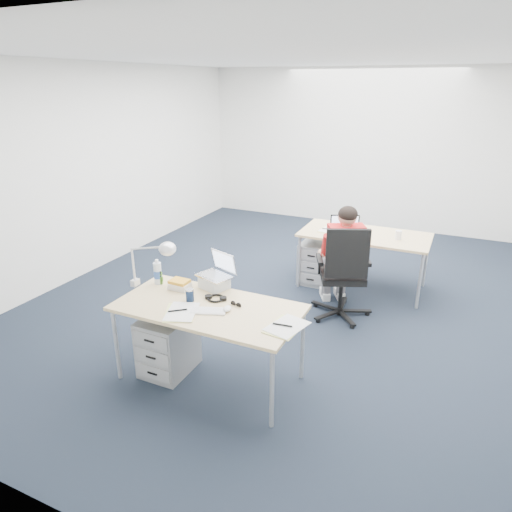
% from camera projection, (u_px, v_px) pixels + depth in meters
% --- Properties ---
extents(floor, '(7.00, 7.00, 0.00)m').
position_uv_depth(floor, '(298.00, 298.00, 5.72)').
color(floor, black).
rests_on(floor, ground).
extents(room, '(6.02, 7.02, 2.80)m').
position_uv_depth(room, '(303.00, 160.00, 5.10)').
color(room, white).
rests_on(room, ground).
extents(desk_near, '(1.60, 0.80, 0.73)m').
position_uv_depth(desk_near, '(208.00, 311.00, 3.93)').
color(desk_near, tan).
rests_on(desk_near, ground).
extents(desk_far, '(1.60, 0.80, 0.73)m').
position_uv_depth(desk_far, '(365.00, 237.00, 5.80)').
color(desk_far, tan).
rests_on(desk_far, ground).
extents(office_chair, '(0.92, 0.92, 1.11)m').
position_uv_depth(office_chair, '(341.00, 291.00, 5.16)').
color(office_chair, black).
rests_on(office_chair, ground).
extents(seated_person, '(0.62, 0.76, 1.29)m').
position_uv_depth(seated_person, '(341.00, 258.00, 5.21)').
color(seated_person, red).
rests_on(seated_person, ground).
extents(drawer_pedestal_near, '(0.40, 0.50, 0.55)m').
position_uv_depth(drawer_pedestal_near, '(168.00, 344.00, 4.20)').
color(drawer_pedestal_near, gray).
rests_on(drawer_pedestal_near, ground).
extents(drawer_pedestal_far, '(0.40, 0.50, 0.55)m').
position_uv_depth(drawer_pedestal_far, '(317.00, 262.00, 6.12)').
color(drawer_pedestal_far, gray).
rests_on(drawer_pedestal_far, ground).
extents(silver_laptop, '(0.37, 0.33, 0.33)m').
position_uv_depth(silver_laptop, '(214.00, 272.00, 4.21)').
color(silver_laptop, silver).
rests_on(silver_laptop, desk_near).
extents(wireless_keyboard, '(0.33, 0.22, 0.02)m').
position_uv_depth(wireless_keyboard, '(208.00, 311.00, 3.82)').
color(wireless_keyboard, white).
rests_on(wireless_keyboard, desk_near).
extents(computer_mouse, '(0.09, 0.12, 0.04)m').
position_uv_depth(computer_mouse, '(227.00, 309.00, 3.83)').
color(computer_mouse, white).
rests_on(computer_mouse, desk_near).
extents(headphones, '(0.23, 0.19, 0.03)m').
position_uv_depth(headphones, '(216.00, 298.00, 4.03)').
color(headphones, black).
rests_on(headphones, desk_near).
extents(can_koozie, '(0.08, 0.08, 0.11)m').
position_uv_depth(can_koozie, '(190.00, 295.00, 3.99)').
color(can_koozie, '#13233E').
rests_on(can_koozie, desk_near).
extents(water_bottle, '(0.09, 0.09, 0.24)m').
position_uv_depth(water_bottle, '(158.00, 272.00, 4.32)').
color(water_bottle, silver).
rests_on(water_bottle, desk_near).
extents(bear_figurine, '(0.08, 0.06, 0.13)m').
position_uv_depth(bear_figurine, '(160.00, 277.00, 4.33)').
color(bear_figurine, '#2E701E').
rests_on(bear_figurine, desk_near).
extents(book_stack, '(0.23, 0.21, 0.08)m').
position_uv_depth(book_stack, '(180.00, 284.00, 4.23)').
color(book_stack, silver).
rests_on(book_stack, desk_near).
extents(cordless_phone, '(0.04, 0.03, 0.13)m').
position_uv_depth(cordless_phone, '(160.00, 278.00, 4.32)').
color(cordless_phone, black).
rests_on(cordless_phone, desk_near).
extents(papers_left, '(0.35, 0.41, 0.01)m').
position_uv_depth(papers_left, '(180.00, 312.00, 3.80)').
color(papers_left, '#E8ED89').
rests_on(papers_left, desk_near).
extents(papers_right, '(0.30, 0.38, 0.01)m').
position_uv_depth(papers_right, '(285.00, 327.00, 3.57)').
color(papers_right, '#E8ED89').
rests_on(papers_right, desk_near).
extents(sunglasses, '(0.12, 0.07, 0.03)m').
position_uv_depth(sunglasses, '(236.00, 304.00, 3.92)').
color(sunglasses, black).
rests_on(sunglasses, desk_near).
extents(desk_lamp, '(0.48, 0.30, 0.51)m').
position_uv_depth(desk_lamp, '(146.00, 263.00, 4.16)').
color(desk_lamp, silver).
rests_on(desk_lamp, desk_near).
extents(dark_laptop, '(0.47, 0.46, 0.26)m').
position_uv_depth(dark_laptop, '(346.00, 226.00, 5.64)').
color(dark_laptop, black).
rests_on(dark_laptop, desk_far).
extents(far_cup, '(0.10, 0.10, 0.11)m').
position_uv_depth(far_cup, '(398.00, 235.00, 5.56)').
color(far_cup, white).
rests_on(far_cup, desk_far).
extents(far_papers, '(0.25, 0.32, 0.01)m').
position_uv_depth(far_papers, '(329.00, 230.00, 5.92)').
color(far_papers, white).
rests_on(far_papers, desk_far).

